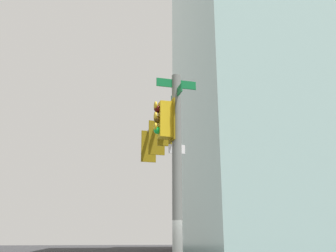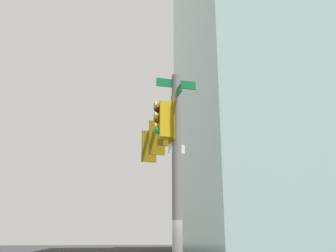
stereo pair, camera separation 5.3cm
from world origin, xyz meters
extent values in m
cylinder|color=slate|center=(0.30, 0.29, 3.23)|extent=(0.26, 0.26, 6.47)
cylinder|color=slate|center=(-1.97, 0.07, 5.82)|extent=(4.54, 0.56, 0.12)
cylinder|color=slate|center=(-0.52, 0.21, 5.37)|extent=(1.04, 0.18, 0.75)
cube|color=#0F6B33|center=(0.30, 0.29, 6.22)|extent=(0.14, 1.15, 0.24)
cube|color=#0F6B33|center=(0.30, 0.29, 5.92)|extent=(1.02, 0.13, 0.24)
cube|color=white|center=(0.30, 0.29, 4.34)|extent=(0.07, 0.45, 0.24)
cube|color=gold|center=(-0.96, 0.17, 5.26)|extent=(0.37, 0.37, 1.00)
cube|color=#7D640C|center=(-0.77, 0.19, 5.26)|extent=(0.09, 0.55, 1.16)
sphere|color=red|center=(-1.16, 0.15, 5.56)|extent=(0.20, 0.20, 0.20)
cylinder|color=gold|center=(-1.23, 0.14, 5.65)|extent=(0.06, 0.23, 0.23)
sphere|color=#4C330A|center=(-1.16, 0.15, 5.26)|extent=(0.20, 0.20, 0.20)
cylinder|color=gold|center=(-1.23, 0.14, 5.35)|extent=(0.06, 0.23, 0.23)
sphere|color=#0A3819|center=(-1.16, 0.15, 4.96)|extent=(0.20, 0.20, 0.20)
cylinder|color=gold|center=(-1.23, 0.14, 5.05)|extent=(0.06, 0.23, 0.23)
cube|color=gold|center=(-2.22, 0.05, 5.26)|extent=(0.37, 0.37, 1.00)
cube|color=#7D640C|center=(-2.03, 0.07, 5.26)|extent=(0.09, 0.55, 1.16)
sphere|color=#470A07|center=(-2.42, 0.03, 5.56)|extent=(0.20, 0.20, 0.20)
cylinder|color=gold|center=(-2.49, 0.02, 5.65)|extent=(0.06, 0.23, 0.23)
sphere|color=#F29E0C|center=(-2.42, 0.03, 5.26)|extent=(0.20, 0.20, 0.20)
cylinder|color=gold|center=(-2.49, 0.02, 5.35)|extent=(0.06, 0.23, 0.23)
sphere|color=#0A3819|center=(-2.42, 0.03, 4.96)|extent=(0.20, 0.20, 0.20)
cylinder|color=gold|center=(-2.49, 0.02, 5.05)|extent=(0.06, 0.23, 0.23)
cube|color=gold|center=(-3.48, -0.07, 5.26)|extent=(0.37, 0.37, 1.00)
cube|color=#7D640C|center=(-3.29, -0.05, 5.26)|extent=(0.09, 0.55, 1.16)
sphere|color=red|center=(-3.68, -0.09, 5.56)|extent=(0.20, 0.20, 0.20)
cylinder|color=gold|center=(-3.74, -0.10, 5.65)|extent=(0.06, 0.23, 0.23)
sphere|color=#4C330A|center=(-3.68, -0.09, 5.26)|extent=(0.20, 0.20, 0.20)
cylinder|color=gold|center=(-3.74, -0.10, 5.35)|extent=(0.06, 0.23, 0.23)
sphere|color=#0A3819|center=(-3.68, -0.09, 4.96)|extent=(0.20, 0.20, 0.20)
cylinder|color=gold|center=(-3.74, -0.10, 5.05)|extent=(0.06, 0.23, 0.23)
cube|color=gold|center=(0.33, -0.03, 5.12)|extent=(0.37, 0.37, 1.00)
cube|color=#7D640C|center=(0.31, 0.15, 5.12)|extent=(0.55, 0.09, 1.16)
sphere|color=#470A07|center=(0.35, -0.24, 5.42)|extent=(0.20, 0.20, 0.20)
cylinder|color=gold|center=(0.36, -0.30, 5.51)|extent=(0.23, 0.06, 0.23)
sphere|color=#4C330A|center=(0.35, -0.24, 5.12)|extent=(0.20, 0.20, 0.20)
cylinder|color=gold|center=(0.36, -0.30, 5.21)|extent=(0.23, 0.06, 0.23)
sphere|color=green|center=(0.35, -0.24, 4.82)|extent=(0.20, 0.20, 0.20)
cylinder|color=gold|center=(0.36, -0.30, 4.91)|extent=(0.23, 0.06, 0.23)
cube|color=#845B47|center=(-35.73, 21.64, 25.64)|extent=(20.57, 18.02, 51.28)
cube|color=brown|center=(-50.84, 21.47, 22.74)|extent=(21.76, 16.28, 45.48)
camera|label=1|loc=(9.69, -1.53, 2.09)|focal=39.43mm
camera|label=2|loc=(9.70, -1.48, 2.09)|focal=39.43mm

